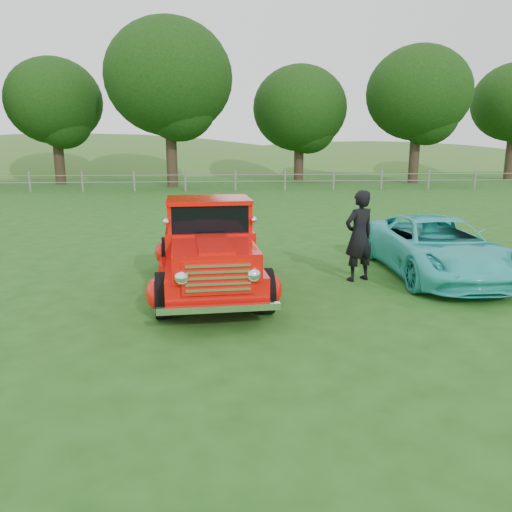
{
  "coord_description": "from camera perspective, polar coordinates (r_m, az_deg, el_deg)",
  "views": [
    {
      "loc": [
        -1.26,
        -8.24,
        2.76
      ],
      "look_at": [
        -0.48,
        1.2,
        0.62
      ],
      "focal_mm": 35.0,
      "sensor_mm": 36.0,
      "label": 1
    }
  ],
  "objects": [
    {
      "name": "man",
      "position": [
        10.33,
        11.69,
        2.26
      ],
      "size": [
        0.8,
        0.67,
        1.86
      ],
      "primitive_type": "imported",
      "rotation": [
        0.0,
        0.0,
        3.54
      ],
      "color": "black",
      "rests_on": "ground"
    },
    {
      "name": "fence_line",
      "position": [
        30.34,
        -2.36,
        8.62
      ],
      "size": [
        48.0,
        0.12,
        1.2
      ],
      "color": "slate",
      "rests_on": "ground"
    },
    {
      "name": "tree_near_west",
      "position": [
        33.6,
        -9.93,
        19.43
      ],
      "size": [
        8.0,
        8.0,
        10.42
      ],
      "color": "#302118",
      "rests_on": "ground"
    },
    {
      "name": "distant_hills",
      "position": [
        68.16,
        -7.11,
        6.45
      ],
      "size": [
        116.0,
        60.0,
        18.0
      ],
      "color": "#3C6425",
      "rests_on": "ground"
    },
    {
      "name": "tree_mid_east",
      "position": [
        38.17,
        18.08,
        17.24
      ],
      "size": [
        7.2,
        7.2,
        9.44
      ],
      "color": "#302118",
      "rests_on": "ground"
    },
    {
      "name": "teal_sedan",
      "position": [
        11.25,
        19.89,
        1.0
      ],
      "size": [
        2.15,
        4.51,
        1.24
      ],
      "primitive_type": "imported",
      "rotation": [
        0.0,
        0.0,
        -0.02
      ],
      "color": "#32C8C2",
      "rests_on": "ground"
    },
    {
      "name": "ground",
      "position": [
        8.78,
        3.8,
        -5.62
      ],
      "size": [
        140.0,
        140.0,
        0.0
      ],
      "primitive_type": "plane",
      "color": "#1E4A13",
      "rests_on": "ground"
    },
    {
      "name": "tree_near_east",
      "position": [
        37.85,
        5.02,
        16.43
      ],
      "size": [
        6.8,
        6.8,
        8.33
      ],
      "color": "#302118",
      "rests_on": "ground"
    },
    {
      "name": "tree_mid_west",
      "position": [
        37.9,
        -22.07,
        16.04
      ],
      "size": [
        6.4,
        6.4,
        8.46
      ],
      "color": "#302118",
      "rests_on": "ground"
    },
    {
      "name": "red_pickup",
      "position": [
        9.53,
        -5.38,
        0.78
      ],
      "size": [
        2.46,
        5.08,
        1.78
      ],
      "rotation": [
        0.0,
        0.0,
        0.07
      ],
      "color": "black",
      "rests_on": "ground"
    }
  ]
}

